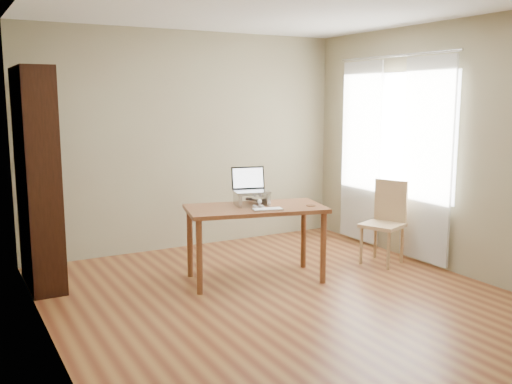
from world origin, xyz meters
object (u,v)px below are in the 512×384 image
object	(u,v)px
bookshelf	(38,179)
desk	(255,217)
laptop	(249,185)
chair	(387,219)
cat	(251,198)
keyboard	(267,209)

from	to	relation	value
bookshelf	desk	size ratio (longest dim) A/B	1.43
laptop	chair	size ratio (longest dim) A/B	0.43
desk	cat	world-z (taller)	cat
desk	laptop	bearing A→B (deg)	103.43
laptop	cat	distance (m)	0.13
desk	cat	bearing A→B (deg)	100.32
laptop	cat	xyz separation A→B (m)	(0.01, -0.03, -0.13)
desk	laptop	xyz separation A→B (m)	(0.00, 0.14, 0.29)
cat	bookshelf	bearing A→B (deg)	164.99
cat	chair	bearing A→B (deg)	-3.62
desk	laptop	world-z (taller)	laptop
chair	keyboard	bearing A→B (deg)	159.92
bookshelf	desk	world-z (taller)	bookshelf
bookshelf	laptop	size ratio (longest dim) A/B	5.41
desk	cat	distance (m)	0.20
desk	laptop	distance (m)	0.33
desk	keyboard	bearing A→B (deg)	-73.98
keyboard	cat	world-z (taller)	cat
bookshelf	cat	distance (m)	2.06
bookshelf	desk	bearing A→B (deg)	-24.82
laptop	cat	bearing A→B (deg)	-65.14
desk	chair	bearing A→B (deg)	6.90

